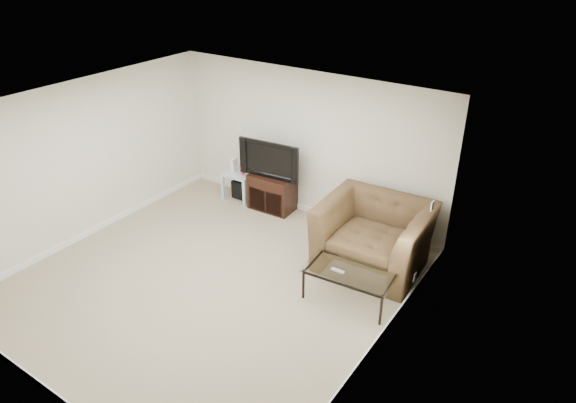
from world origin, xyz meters
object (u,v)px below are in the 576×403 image
Objects in this scene: television at (272,158)px; side_table at (242,185)px; recliner at (375,226)px; coffee_table at (350,284)px; subwoofer at (244,188)px; tv_stand at (273,191)px.

television is 1.02m from side_table.
recliner is (2.96, -0.63, 0.40)m from side_table.
coffee_table is (3.06, -1.53, -0.03)m from side_table.
subwoofer is at bearing 35.38° from side_table.
tv_stand is at bearing -1.88° from subwoofer.
tv_stand is 0.73m from side_table.
side_table reaches higher than subwoofer.
recliner is 1.01m from coffee_table.
coffee_table is at bearing -86.08° from recliner.
tv_stand is 0.52× the size of recliner.
tv_stand is at bearing 87.21° from television.
side_table reaches higher than coffee_table.
television is 1.93× the size of side_table.
subwoofer is at bearing 175.47° from tv_stand.
subwoofer is (0.03, 0.02, -0.08)m from side_table.
subwoofer is (-0.69, 0.02, -0.14)m from tv_stand.
side_table is 3.43m from coffee_table.
subwoofer is 0.28× the size of coffee_table.
television is 3.14× the size of subwoofer.
coffee_table is (3.03, -1.55, 0.04)m from subwoofer.
subwoofer is at bearing 170.00° from television.
side_table is at bearing 177.36° from tv_stand.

